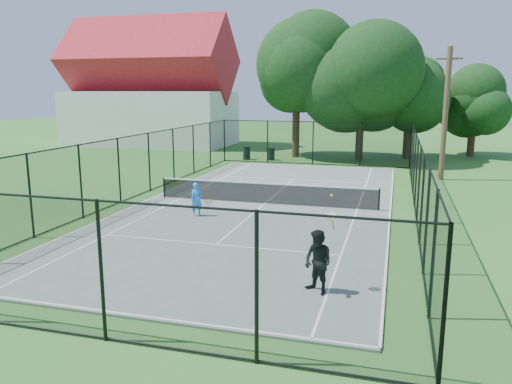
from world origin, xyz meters
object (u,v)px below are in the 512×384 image
(tennis_net, at_px, (265,192))
(trash_bin_left, at_px, (247,153))
(player_black, at_px, (318,262))
(player_blue, at_px, (197,199))
(utility_pole, at_px, (445,114))
(trash_bin_right, at_px, (271,154))

(tennis_net, bearing_deg, trash_bin_left, 110.04)
(trash_bin_left, distance_m, player_black, 25.32)
(player_blue, xyz_separation_m, player_black, (5.96, -6.54, 0.14))
(trash_bin_left, xyz_separation_m, player_blue, (3.07, -17.11, 0.23))
(utility_pole, bearing_deg, trash_bin_left, 158.76)
(tennis_net, distance_m, utility_pole, 12.56)
(player_blue, bearing_deg, trash_bin_left, 100.17)
(player_blue, bearing_deg, player_black, -47.68)
(tennis_net, relative_size, player_black, 4.03)
(tennis_net, height_order, utility_pole, utility_pole)
(tennis_net, bearing_deg, utility_pole, 47.82)
(utility_pole, relative_size, player_black, 2.99)
(utility_pole, relative_size, player_blue, 5.48)
(trash_bin_right, height_order, player_blue, player_blue)
(utility_pole, bearing_deg, tennis_net, -132.18)
(trash_bin_left, xyz_separation_m, trash_bin_right, (1.83, 0.22, -0.04))
(trash_bin_left, bearing_deg, utility_pole, -21.24)
(player_black, bearing_deg, tennis_net, 112.13)
(player_blue, bearing_deg, utility_pole, 49.33)
(tennis_net, distance_m, trash_bin_right, 14.78)
(tennis_net, height_order, trash_bin_right, tennis_net)
(tennis_net, distance_m, player_blue, 3.61)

